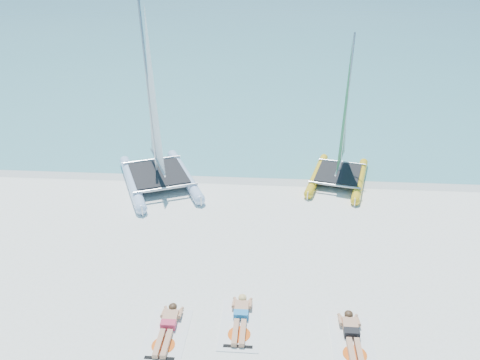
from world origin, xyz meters
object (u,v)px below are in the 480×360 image
Objects in this scene: catamaran_blue at (154,131)px; sunbather_a at (168,326)px; catamaran_yellow at (343,134)px; towel_c at (353,343)px; sunbather_b at (241,316)px; towel_b at (240,325)px; sunbather_c at (352,334)px; towel_a at (166,335)px.

catamaran_blue is 9.00m from sunbather_a.
catamaran_yellow reaches higher than sunbather_a.
sunbather_a is 4.49m from towel_c.
sunbather_b is at bearing 166.91° from towel_c.
towel_b is 1.07× the size of sunbather_b.
catamaran_blue is 3.99× the size of towel_c.
catamaran_yellow is 3.49× the size of sunbather_c.
catamaran_yellow is at bearing 85.15° from sunbather_c.
catamaran_blue is 4.28× the size of sunbather_c.
towel_b is 1.07× the size of sunbather_c.
catamaran_blue is 1.23× the size of catamaran_yellow.
catamaran_blue reaches higher than towel_a.
catamaran_blue is 9.21m from towel_a.
sunbather_c is (4.48, 0.25, 0.11)m from towel_a.
sunbather_a is at bearing -164.38° from sunbather_b.
towel_a is 4.48m from towel_c.
catamaran_blue reaches higher than sunbather_b.
towel_b is at bearing 174.79° from sunbather_c.
towel_c is (4.48, 0.05, 0.00)m from towel_a.
sunbather_b is at bearing 21.23° from towel_a.
sunbather_a and sunbather_c have the same top height.
sunbather_b is 1.00× the size of sunbather_c.
catamaran_yellow is at bearing -15.67° from catamaran_blue.
catamaran_yellow is 3.49× the size of sunbather_b.
catamaran_yellow is 10.08m from towel_b.
catamaran_blue is 4.28× the size of sunbather_a.
towel_c is (-0.81, -9.70, -1.89)m from catamaran_yellow.
catamaran_yellow reaches higher than sunbather_b.
towel_b is (1.76, 0.30, -0.11)m from sunbather_a.
towel_c is at bearing -13.09° from sunbather_b.
sunbather_a is at bearing -170.31° from towel_b.
towel_a is (-5.29, -9.75, -1.89)m from catamaran_yellow.
towel_a is 1.00× the size of towel_c.
sunbather_b and sunbather_c have the same top height.
sunbather_a reaches higher than towel_c.
towel_a is at bearing -164.38° from towel_b.
sunbather_b is (-0.00, 0.19, 0.11)m from towel_b.
sunbather_a is (2.24, -8.47, -2.09)m from catamaran_blue.
sunbather_b reaches higher than towel_b.
sunbather_a is 1.00× the size of sunbather_b.
catamaran_blue reaches higher than sunbather_a.
catamaran_yellow is 3.26× the size of towel_a.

